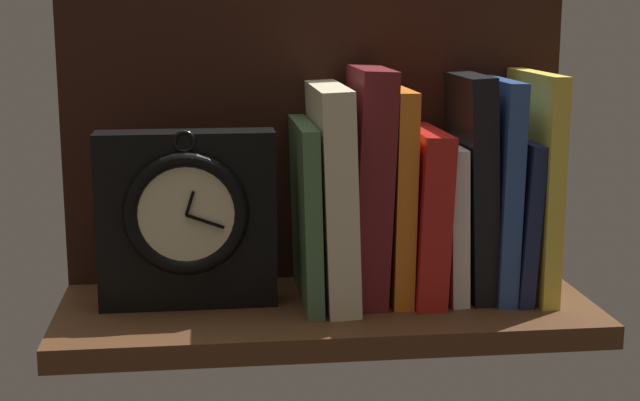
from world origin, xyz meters
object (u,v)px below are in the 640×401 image
framed_clock (187,218)px  book_green_romantic (306,212)px  book_cream_twain (332,194)px  book_yellow_seinlanguage (532,184)px  book_maroon_dawkins (367,185)px  book_black_skeptic (471,186)px  book_white_catcher (447,219)px  book_orange_pandolfini (396,194)px  book_navy_bierce (513,216)px  book_blue_modern (495,188)px  book_red_requiem (422,213)px

framed_clock → book_green_romantic: bearing=4.2°
book_cream_twain → book_green_romantic: bearing=180.0°
book_yellow_seinlanguage → framed_clock: book_yellow_seinlanguage is taller
book_maroon_dawkins → book_black_skeptic: bearing=0.0°
framed_clock → book_black_skeptic: bearing=1.7°
book_black_skeptic → book_green_romantic: bearing=180.0°
book_white_catcher → book_orange_pandolfini: bearing=-180.0°
book_maroon_dawkins → book_black_skeptic: (11.90, 0.00, -0.40)cm
book_maroon_dawkins → book_orange_pandolfini: size_ratio=1.10×
book_navy_bierce → book_maroon_dawkins: bearing=-180.0°
book_navy_bierce → book_white_catcher: bearing=180.0°
book_green_romantic → framed_clock: book_green_romantic is taller
book_maroon_dawkins → book_yellow_seinlanguage: size_ratio=1.02×
book_black_skeptic → book_yellow_seinlanguage: size_ratio=0.99×
book_black_skeptic → book_navy_bierce: bearing=0.0°
book_cream_twain → book_navy_bierce: bearing=0.0°
book_white_catcher → book_blue_modern: bearing=-0.0°
book_maroon_dawkins → book_yellow_seinlanguage: bearing=0.0°
book_orange_pandolfini → book_green_romantic: bearing=180.0°
book_white_catcher → book_red_requiem: bearing=-180.0°
book_black_skeptic → book_blue_modern: book_black_skeptic is taller
book_green_romantic → book_black_skeptic: size_ratio=0.80×
book_orange_pandolfini → book_black_skeptic: bearing=0.0°
book_green_romantic → book_black_skeptic: book_black_skeptic is taller
book_white_catcher → framed_clock: 29.11cm
book_orange_pandolfini → book_red_requiem: bearing=0.0°
book_cream_twain → book_navy_bierce: (20.81, 0.00, -3.03)cm
book_orange_pandolfini → book_navy_bierce: 13.90cm
book_maroon_dawkins → book_navy_bierce: book_maroon_dawkins is taller
framed_clock → book_blue_modern: bearing=1.6°
book_orange_pandolfini → book_red_requiem: (3.05, 0.00, -2.27)cm
book_maroon_dawkins → book_white_catcher: (9.24, 0.00, -4.20)cm
book_cream_twain → book_yellow_seinlanguage: size_ratio=0.95×
book_white_catcher → book_black_skeptic: size_ratio=0.70×
book_green_romantic → book_blue_modern: book_blue_modern is taller
book_blue_modern → book_orange_pandolfini: bearing=180.0°
book_red_requiem → book_white_catcher: bearing=0.0°
book_maroon_dawkins → book_navy_bierce: 17.37cm
book_green_romantic → framed_clock: 13.05cm
book_green_romantic → book_orange_pandolfini: book_orange_pandolfini is taller
book_orange_pandolfini → book_black_skeptic: (8.61, 0.00, 0.73)cm
book_white_catcher → book_blue_modern: size_ratio=0.71×
book_white_catcher → framed_clock: size_ratio=0.88×
book_red_requiem → book_blue_modern: bearing=0.0°
book_yellow_seinlanguage → framed_clock: 38.95cm
book_cream_twain → book_blue_modern: (18.61, 0.00, 0.26)cm
book_blue_modern → book_maroon_dawkins: bearing=-180.0°
book_red_requiem → book_orange_pandolfini: bearing=180.0°
book_maroon_dawkins → book_black_skeptic: 11.91cm
book_navy_bierce → book_cream_twain: bearing=180.0°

